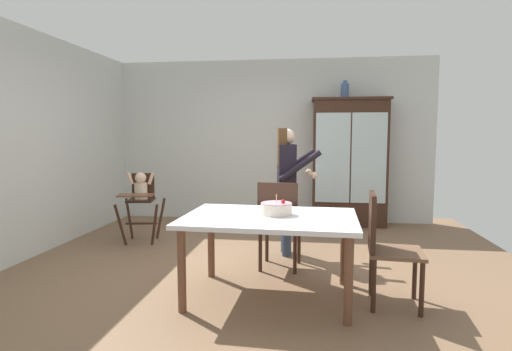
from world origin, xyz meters
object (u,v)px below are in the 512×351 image
Objects in this scene: adult_person at (287,175)px; dining_chair_far_side at (279,219)px; dining_table at (270,225)px; birthday_cake at (276,209)px; ceramic_vase at (345,90)px; high_chair_with_toddler at (141,194)px; china_cabinet at (349,162)px; dining_chair_right_end at (384,241)px.

adult_person reaches higher than dining_chair_far_side.
dining_table is 0.16m from birthday_cake.
ceramic_vase is 3.00m from dining_chair_far_side.
adult_person is 0.75m from dining_chair_far_side.
high_chair_with_toddler is at bearing 138.83° from dining_table.
china_cabinet is 3.29m from dining_table.
ceramic_vase is at bearing 7.10° from dining_chair_right_end.
ceramic_vase is 0.96× the size of birthday_cake.
china_cabinet is at bearing -35.85° from adult_person.
ceramic_vase reaches higher than high_chair_with_toddler.
china_cabinet is at bearing 72.95° from dining_table.
birthday_cake is 0.29× the size of dining_chair_right_end.
high_chair_with_toddler is 0.99× the size of dining_chair_far_side.
birthday_cake reaches higher than dining_table.
china_cabinet reaches higher than dining_chair_right_end.
adult_person reaches higher than dining_table.
dining_chair_far_side reaches higher than high_chair_with_toddler.
ceramic_vase is at bearing -33.29° from adult_person.
dining_chair_far_side is (-0.94, -2.39, -0.47)m from china_cabinet.
dining_table is 0.98m from dining_chair_right_end.
china_cabinet is 2.12× the size of dining_chair_right_end.
adult_person is (-0.80, -1.77, -1.18)m from ceramic_vase.
dining_chair_far_side is at bearing 88.30° from dining_table.
dining_table is 5.53× the size of birthday_cake.
dining_chair_far_side is 1.00× the size of dining_chair_right_end.
dining_chair_right_end is (0.11, -3.16, -1.59)m from ceramic_vase.
ceramic_vase is 0.17× the size of dining_table.
dining_chair_right_end reaches higher than dining_table.
high_chair_with_toddler is 2.56m from birthday_cake.
ceramic_vase is at bearing 17.21° from high_chair_with_toddler.
birthday_cake is at bearing -49.54° from high_chair_with_toddler.
high_chair_with_toddler is 3.39× the size of birthday_cake.
dining_chair_far_side and dining_chair_right_end have the same top height.
china_cabinet is 1.13m from ceramic_vase.
dining_table is (-0.86, -3.13, -1.50)m from ceramic_vase.
high_chair_with_toddler is (-2.89, -1.45, -0.37)m from china_cabinet.
birthday_cake is at bearing -104.86° from ceramic_vase.
china_cabinet is 3.20m from birthday_cake.
dining_chair_far_side reaches higher than dining_table.
china_cabinet is 3.19m from dining_chair_right_end.
dining_table is 1.61× the size of dining_chair_right_end.
dining_chair_far_side is at bearing 56.13° from dining_chair_right_end.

